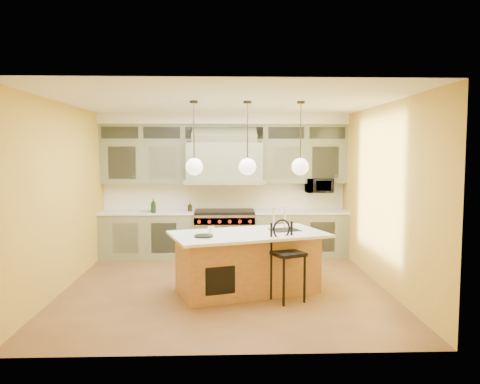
{
  "coord_description": "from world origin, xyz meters",
  "views": [
    {
      "loc": [
        -0.01,
        -7.29,
        2.15
      ],
      "look_at": [
        0.26,
        0.7,
        1.46
      ],
      "focal_mm": 35.0,
      "sensor_mm": 36.0,
      "label": 1
    }
  ],
  "objects_px": {
    "counter_stool": "(287,255)",
    "range": "(225,233)",
    "kitchen_island": "(248,261)",
    "microwave": "(319,186)"
  },
  "relations": [
    {
      "from": "counter_stool",
      "to": "microwave",
      "type": "xyz_separation_m",
      "value": [
        1.06,
        2.96,
        0.78
      ]
    },
    {
      "from": "counter_stool",
      "to": "microwave",
      "type": "height_order",
      "value": "microwave"
    },
    {
      "from": "counter_stool",
      "to": "range",
      "type": "bearing_deg",
      "value": 82.49
    },
    {
      "from": "range",
      "to": "counter_stool",
      "type": "height_order",
      "value": "counter_stool"
    },
    {
      "from": "range",
      "to": "microwave",
      "type": "xyz_separation_m",
      "value": [
        1.95,
        0.11,
        0.96
      ]
    },
    {
      "from": "counter_stool",
      "to": "kitchen_island",
      "type": "bearing_deg",
      "value": 114.96
    },
    {
      "from": "range",
      "to": "kitchen_island",
      "type": "xyz_separation_m",
      "value": [
        0.35,
        -2.39,
        -0.01
      ]
    },
    {
      "from": "kitchen_island",
      "to": "microwave",
      "type": "distance_m",
      "value": 3.13
    },
    {
      "from": "range",
      "to": "counter_stool",
      "type": "xyz_separation_m",
      "value": [
        0.89,
        -2.85,
        0.18
      ]
    },
    {
      "from": "kitchen_island",
      "to": "microwave",
      "type": "bearing_deg",
      "value": 39.7
    }
  ]
}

